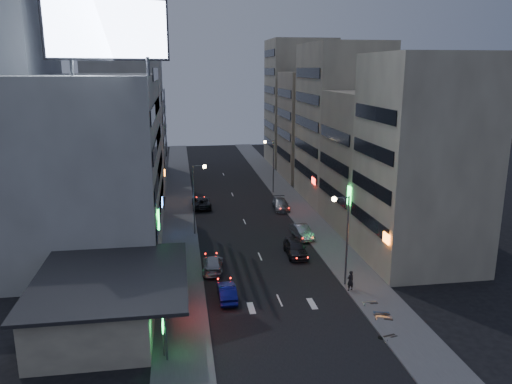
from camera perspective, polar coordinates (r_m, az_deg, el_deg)
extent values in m
plane|color=black|center=(38.64, 3.92, -14.84)|extent=(180.00, 180.00, 0.00)
cube|color=#4C4C4F|center=(65.66, -8.73, -2.61)|extent=(4.00, 120.00, 0.12)
cube|color=#4C4C4F|center=(67.51, 4.98, -2.04)|extent=(4.00, 120.00, 0.12)
cube|color=#C3B898|center=(39.31, -17.54, -12.03)|extent=(8.00, 12.00, 3.60)
cube|color=black|center=(38.37, -16.26, -9.40)|extent=(11.00, 13.00, 0.25)
cube|color=black|center=(38.28, -10.01, -10.15)|extent=(0.12, 4.00, 0.90)
cube|color=#FF1E14|center=(38.28, -9.89, -10.14)|extent=(0.04, 3.70, 0.70)
cube|color=#BABAB5|center=(54.64, -18.50, 3.12)|extent=(14.00, 24.00, 18.00)
cube|color=#C3B898|center=(49.81, 18.48, 3.29)|extent=(10.00, 11.00, 20.00)
cube|color=tan|center=(60.62, 13.86, 3.48)|extent=(11.00, 12.00, 16.00)
cube|color=#C3B898|center=(72.08, 9.67, 7.71)|extent=(10.00, 14.00, 22.00)
cube|color=#BABAB5|center=(78.84, -14.57, 7.25)|extent=(11.00, 10.00, 20.00)
cube|color=gray|center=(92.03, -14.03, 6.62)|extent=(12.00, 10.00, 15.00)
cube|color=tan|center=(86.70, 6.81, 7.50)|extent=(11.00, 12.00, 18.00)
cube|color=#C3B898|center=(100.06, 4.97, 10.12)|extent=(12.00, 12.00, 24.00)
cylinder|color=#595B60|center=(43.78, -20.32, 13.32)|extent=(0.30, 0.30, 1.50)
cylinder|color=#595B60|center=(43.05, -12.24, 13.86)|extent=(0.30, 0.30, 1.50)
cube|color=black|center=(43.42, -16.60, 17.51)|extent=(9.52, 3.75, 5.00)
cube|color=#BFD1FF|center=(43.21, -16.53, 17.53)|extent=(9.04, 3.34, 4.60)
cylinder|color=#595B60|center=(43.88, 10.36, -5.54)|extent=(0.16, 0.16, 8.00)
cylinder|color=#595B60|center=(42.53, 9.70, -0.65)|extent=(1.40, 0.10, 0.10)
sphere|color=#FFD88C|center=(42.37, 8.93, -0.81)|extent=(0.44, 0.44, 0.44)
cylinder|color=#595B60|center=(56.88, -7.12, -0.90)|extent=(0.16, 0.16, 8.00)
cylinder|color=#595B60|center=(56.03, -6.52, 2.98)|extent=(1.40, 0.10, 0.10)
sphere|color=#FFD88C|center=(56.08, -5.91, 2.91)|extent=(0.44, 0.44, 0.44)
cylinder|color=#595B60|center=(75.71, 2.00, 2.92)|extent=(0.16, 0.16, 8.00)
cylinder|color=#595B60|center=(74.94, 1.50, 5.84)|extent=(1.40, 0.10, 0.10)
sphere|color=#FFD88C|center=(74.85, 1.04, 5.75)|extent=(0.44, 0.44, 0.44)
imported|color=#2B2A30|center=(51.28, 4.53, -6.37)|extent=(2.07, 4.87, 1.64)
imported|color=#AEAFB6|center=(56.53, 5.27, -4.53)|extent=(2.13, 4.57, 1.45)
imported|color=black|center=(68.70, -6.26, -1.19)|extent=(2.48, 5.34, 1.48)
imported|color=gray|center=(67.52, 2.86, -1.42)|extent=(2.24, 5.02, 1.43)
imported|color=navy|center=(41.99, -3.34, -11.34)|extent=(1.44, 4.06, 1.34)
imported|color=#A5A7AD|center=(47.61, -4.97, -8.21)|extent=(2.32, 4.81, 1.35)
imported|color=black|center=(43.90, 10.73, -9.92)|extent=(0.75, 0.62, 1.78)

